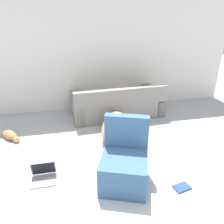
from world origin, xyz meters
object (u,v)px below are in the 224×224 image
Objects in this scene: couch at (117,105)px; side_chair at (124,164)px; dog at (114,125)px; book_blue at (182,187)px; laptop_open at (44,174)px; cat at (10,135)px.

couch is 2.22m from side_chair.
dog is 6.65× the size of book_blue.
side_chair is at bearing -165.77° from dog.
book_blue is at bearing -1.82° from side_chair.
laptop_open is 1.15m from side_chair.
dog is 1.75m from book_blue.
dog is 1.37m from side_chair.
dog reaches higher than cat.
cat is 1.42× the size of laptop_open.
cat is (-2.19, -0.63, -0.17)m from couch.
cat is at bearing 143.60° from book_blue.
couch is 1.26× the size of dog.
dog reaches higher than laptop_open.
laptop_open is at bearing 161.95° from book_blue.
couch reaches higher than laptop_open.
laptop_open is (-1.51, -1.88, -0.17)m from couch.
laptop_open reaches higher than book_blue.
laptop_open is at bearing -11.57° from cat.
cat is 0.54× the size of side_chair.
dog is 4.81× the size of laptop_open.
book_blue is at bearing 13.46° from cat.
side_chair is at bearing -15.24° from laptop_open.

